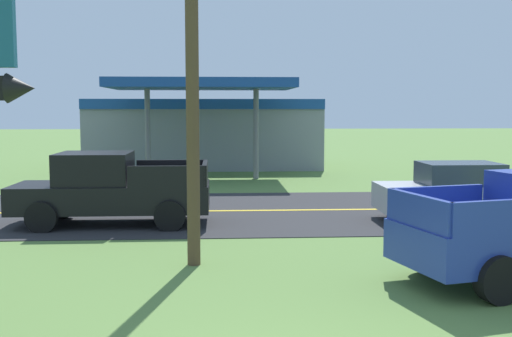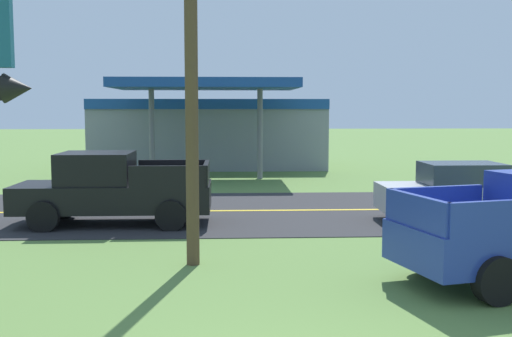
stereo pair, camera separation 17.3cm
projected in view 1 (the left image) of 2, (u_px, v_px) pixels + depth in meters
The scene contains 6 objects.
road_asphalt at pixel (246, 211), 19.00m from camera, with size 140.00×8.00×0.02m, color #2B2B2D.
road_centre_line at pixel (246, 211), 19.00m from camera, with size 126.00×0.20×0.01m, color gold.
utility_pole at pixel (192, 31), 12.07m from camera, with size 1.79×0.26×8.72m.
gas_station at pixel (205, 131), 33.20m from camera, with size 12.00×11.50×4.40m.
pickup_black_on_road at pixel (110, 190), 16.69m from camera, with size 5.20×2.24×1.96m.
car_silver_near_lane at pixel (455, 192), 17.28m from camera, with size 4.20×2.00×1.64m.
Camera 1 is at (-0.83, -5.77, 3.14)m, focal length 43.62 mm.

